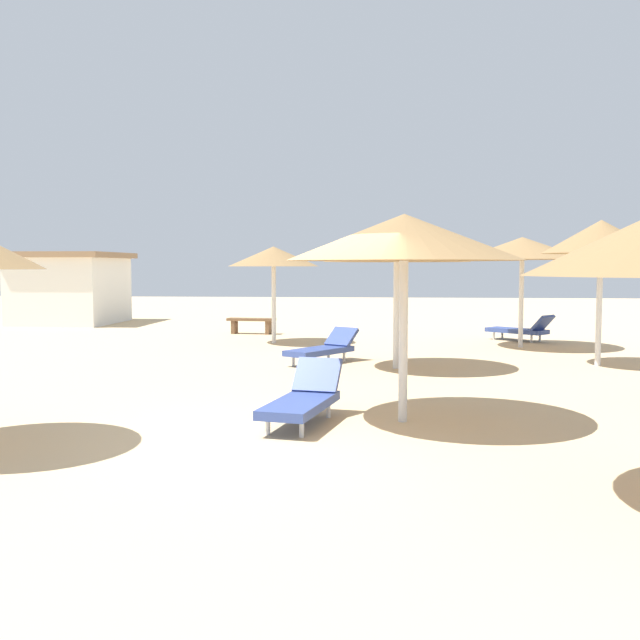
# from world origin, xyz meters

# --- Properties ---
(ground_plane) EXTENTS (80.00, 80.00, 0.00)m
(ground_plane) POSITION_xyz_m (0.00, 0.00, 0.00)
(ground_plane) COLOR #D1B284
(parasol_0) EXTENTS (2.98, 2.98, 2.78)m
(parasol_0) POSITION_xyz_m (1.30, 5.87, 2.47)
(parasol_0) COLOR silver
(parasol_0) RESTS_ON ground
(parasol_2) EXTENTS (3.18, 3.18, 2.84)m
(parasol_2) POSITION_xyz_m (4.56, 10.06, 2.55)
(parasol_2) COLOR silver
(parasol_2) RESTS_ON ground
(parasol_5) EXTENTS (3.15, 3.15, 2.78)m
(parasol_5) POSITION_xyz_m (1.32, 0.76, 2.47)
(parasol_5) COLOR silver
(parasol_5) RESTS_ON ground
(parasol_6) EXTENTS (2.40, 2.40, 3.05)m
(parasol_6) POSITION_xyz_m (5.53, 6.64, 2.69)
(parasol_6) COLOR silver
(parasol_6) RESTS_ON ground
(parasol_8) EXTENTS (2.46, 2.46, 2.63)m
(parasol_8) POSITION_xyz_m (-1.95, 10.49, 2.35)
(parasol_8) COLOR silver
(parasol_8) RESTS_ON ground
(lounger_0) EXTENTS (1.57, 1.93, 0.73)m
(lounger_0) POSITION_xyz_m (-0.25, 6.53, 0.32)
(lounger_0) COLOR #33478C
(lounger_0) RESTS_ON ground
(lounger_2) EXTENTS (1.82, 1.71, 0.77)m
(lounger_2) POSITION_xyz_m (4.88, 11.71, 0.32)
(lounger_2) COLOR #33478C
(lounger_2) RESTS_ON ground
(lounger_5) EXTENTS (0.99, 1.95, 0.79)m
(lounger_5) POSITION_xyz_m (0.00, 0.52, 0.32)
(lounger_5) COLOR #33478C
(lounger_5) RESTS_ON ground
(bench_0) EXTENTS (1.53, 0.55, 0.49)m
(bench_0) POSITION_xyz_m (-3.07, 13.13, 0.35)
(bench_0) COLOR brown
(bench_0) RESTS_ON ground
(beach_cabana) EXTENTS (3.68, 4.15, 2.60)m
(beach_cabana) POSITION_xyz_m (-10.47, 16.68, 1.32)
(beach_cabana) COLOR white
(beach_cabana) RESTS_ON ground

